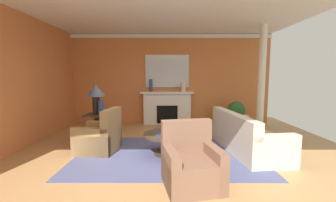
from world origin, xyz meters
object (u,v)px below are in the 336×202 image
Objects in this scene: sofa at (247,138)px; armchair_near_window at (101,138)px; table_lamp at (97,93)px; vase_mantel_right at (184,87)px; vase_mantel_left at (152,85)px; potted_plant at (237,112)px; fireplace at (168,109)px; mantel_mirror at (168,71)px; side_table at (98,126)px; vase_on_side_table at (102,108)px; vase_tall_corner at (217,116)px; coffee_table at (168,139)px; armchair_facing_fireplace at (192,166)px.

sofa is 3.19m from armchair_near_window.
vase_mantel_right is (2.29, 2.07, 0.05)m from table_lamp.
potted_plant is at bearing -8.62° from vase_mantel_left.
fireplace is 1.89× the size of armchair_near_window.
armchair_near_window is 2.99× the size of vase_mantel_right.
side_table is at bearing -127.85° from mantel_mirror.
vase_on_side_table is at bearing -115.43° from vase_mantel_left.
fireplace is at bearing 169.60° from vase_tall_corner.
armchair_near_window is 0.84m from vase_on_side_table.
coffee_table is at bearing -89.73° from mantel_mirror.
vase_mantel_right is at bearing 87.70° from armchair_facing_fireplace.
table_lamp is at bearing -137.90° from vase_mantel_right.
vase_tall_corner is 0.65m from potted_plant.
armchair_facing_fireplace is 2.65× the size of vase_on_side_table.
potted_plant is at bearing -14.85° from mantel_mirror.
vase_tall_corner is at bearing 72.83° from armchair_facing_fireplace.
armchair_near_window is (-1.46, -2.96, -1.51)m from mantel_mirror.
fireplace is at bearing -90.00° from mantel_mirror.
armchair_near_window is 1.14× the size of potted_plant.
vase_on_side_table reaches higher than vase_tall_corner.
vase_mantel_right reaches higher than sofa.
sofa is 2.31× the size of armchair_near_window.
vase_mantel_right reaches higher than vase_tall_corner.
vase_tall_corner is at bearing -10.40° from fireplace.
potted_plant is (0.60, -0.17, 0.16)m from vase_tall_corner.
fireplace reaches higher than coffee_table.
vase_mantel_left is (-0.55, -0.05, 0.80)m from fireplace.
armchair_near_window is at bearing 140.48° from armchair_facing_fireplace.
vase_mantel_left reaches higher than potted_plant.
fireplace is at bearing 174.89° from vase_mantel_right.
fireplace is 1.89× the size of armchair_facing_fireplace.
vase_on_side_table reaches higher than sofa.
coffee_table is 1.20× the size of potted_plant.
side_table is 0.93× the size of table_lamp.
armchair_facing_fireplace is 2.94m from vase_on_side_table.
fireplace reaches higher than armchair_facing_fireplace.
vase_mantel_right is (-1.18, 2.77, 0.97)m from sofa.
vase_tall_corner is 1.55× the size of vase_mantel_left.
sofa is at bearing -87.66° from vase_tall_corner.
vase_tall_corner is (1.25, 4.05, 0.02)m from armchair_facing_fireplace.
potted_plant is (3.82, 1.77, -0.39)m from vase_on_side_table.
vase_mantel_left is (-0.93, 4.30, 1.02)m from armchair_facing_fireplace.
potted_plant is at bearing 64.49° from armchair_facing_fireplace.
vase_tall_corner is at bearing -14.45° from mantel_mirror.
coffee_table is (-1.72, -0.21, 0.04)m from sofa.
vase_mantel_left is at bearing -162.82° from mantel_mirror.
vase_on_side_table is at bearing -125.39° from fireplace.
coffee_table is at bearing -7.33° from armchair_near_window.
armchair_near_window is at bearing -140.55° from vase_tall_corner.
coffee_table is 1.33× the size of table_lamp.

